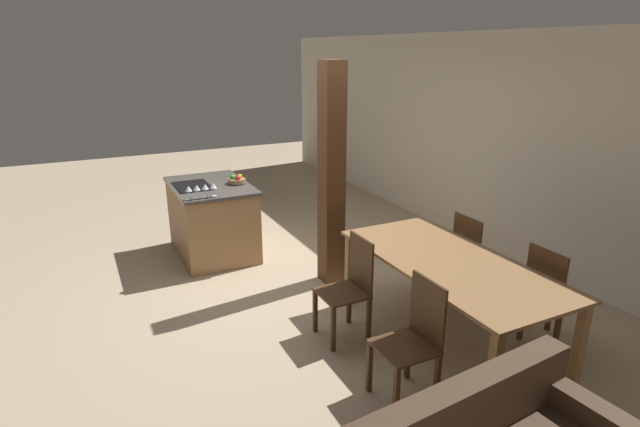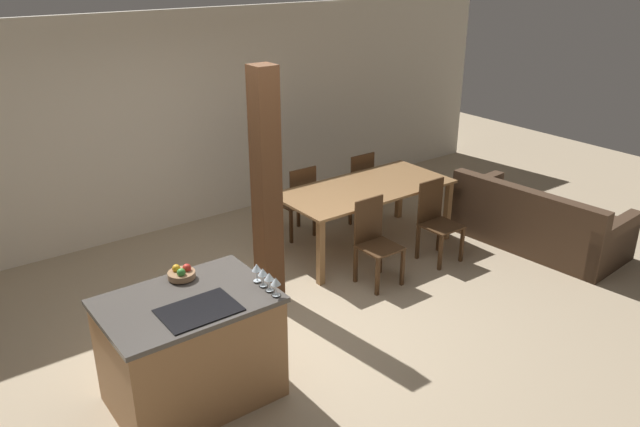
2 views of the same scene
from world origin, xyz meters
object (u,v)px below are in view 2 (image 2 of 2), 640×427
wine_glass_near (276,282)px  dining_chair_far_right (356,185)px  dining_chair_near_right (436,220)px  wine_glass_end (257,268)px  dining_chair_far_left (298,201)px  timber_post (267,189)px  dining_table (365,194)px  fruit_bowl (182,273)px  dining_chair_near_left (375,240)px  wine_glass_middle (269,277)px  couch (538,224)px  kitchen_island (191,349)px  wine_glass_far (263,272)px

wine_glass_near → dining_chair_far_right: 3.73m
dining_chair_near_right → wine_glass_end: bearing=-166.1°
dining_chair_far_left → timber_post: 1.67m
dining_table → fruit_bowl: bearing=-160.2°
dining_table → dining_chair_near_left: 0.88m
wine_glass_end → dining_chair_far_right: bearing=37.2°
fruit_bowl → dining_chair_far_right: fruit_bowl is taller
dining_table → dining_chair_far_right: 0.88m
dining_chair_near_right → dining_chair_far_right: 1.43m
dining_chair_near_right → fruit_bowl: bearing=-175.0°
dining_chair_far_left → dining_table: bearing=123.2°
wine_glass_middle → dining_table: bearing=34.3°
wine_glass_middle → dining_table: wine_glass_middle is taller
dining_table → couch: bearing=-35.1°
dining_chair_far_right → timber_post: 2.39m
dining_table → timber_post: timber_post is taller
fruit_bowl → wine_glass_near: wine_glass_near is taller
dining_chair_near_right → dining_chair_near_left: bearing=180.0°
kitchen_island → dining_chair_far_left: (2.43, 2.03, 0.03)m
fruit_bowl → wine_glass_far: (0.45, -0.50, 0.08)m
kitchen_island → couch: size_ratio=0.63×
kitchen_island → wine_glass_end: (0.56, -0.10, 0.58)m
fruit_bowl → couch: (4.51, -0.21, -0.68)m
dining_table → dining_chair_near_right: size_ratio=2.24×
wine_glass_near → wine_glass_far: (0.00, 0.18, 0.00)m
wine_glass_far → dining_chair_far_right: 3.61m
wine_glass_middle → dining_chair_far_left: (1.86, 2.31, -0.55)m
kitchen_island → wine_glass_middle: (0.56, -0.28, 0.58)m
dining_chair_far_left → wine_glass_middle: bearing=51.1°
fruit_bowl → wine_glass_far: wine_glass_far is taller
wine_glass_far → dining_chair_far_right: bearing=38.4°
wine_glass_end → timber_post: 1.34m
wine_glass_near → wine_glass_far: 0.18m
wine_glass_far → dining_table: 2.80m
couch → timber_post: timber_post is taller
dining_chair_far_right → couch: dining_chair_far_right is taller
wine_glass_middle → dining_table: (2.33, 1.59, -0.35)m
wine_glass_middle → wine_glass_end: bearing=90.0°
wine_glass_near → dining_chair_far_right: bearing=40.6°
dining_table → couch: couch is taller
kitchen_island → dining_chair_near_right: 3.42m
dining_chair_near_right → timber_post: (-2.03, 0.38, 0.71)m
kitchen_island → dining_table: (2.90, 1.31, 0.23)m
wine_glass_end → couch: 4.13m
wine_glass_near → dining_chair_far_left: size_ratio=0.16×
kitchen_island → wine_glass_middle: 0.85m
wine_glass_middle → wine_glass_end: 0.18m
wine_glass_end → couch: size_ratio=0.07×
wine_glass_far → fruit_bowl: bearing=132.1°
kitchen_island → dining_chair_near_left: dining_chair_near_left is taller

